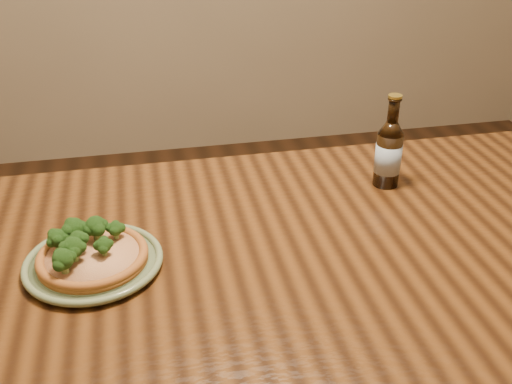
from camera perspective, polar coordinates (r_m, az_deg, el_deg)
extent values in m
cube|color=#4A280F|center=(1.19, 2.88, -6.57)|extent=(1.60, 0.90, 0.04)
cylinder|color=#4A280F|center=(1.95, 21.00, -6.17)|extent=(0.07, 0.07, 0.71)
cylinder|color=#677651|center=(1.17, -15.18, -6.65)|extent=(0.24, 0.24, 0.01)
torus|color=#677651|center=(1.17, -15.23, -6.37)|extent=(0.26, 0.26, 0.01)
torus|color=#677651|center=(1.17, -15.22, -6.41)|extent=(0.21, 0.21, 0.01)
cylinder|color=#9C5823|center=(1.17, -15.26, -6.17)|extent=(0.20, 0.20, 0.01)
torus|color=#9C5823|center=(1.16, -15.31, -5.85)|extent=(0.21, 0.21, 0.02)
cylinder|color=#D2B980|center=(1.16, -15.31, -5.85)|extent=(0.17, 0.17, 0.01)
sphere|color=#2A551A|center=(1.14, -14.31, -4.93)|extent=(0.03, 0.03, 0.03)
sphere|color=#2A551A|center=(1.14, -17.03, -5.06)|extent=(0.04, 0.04, 0.04)
sphere|color=#2A551A|center=(1.18, -18.41, -4.18)|extent=(0.05, 0.05, 0.04)
sphere|color=#2A551A|center=(1.11, -17.90, -6.11)|extent=(0.05, 0.05, 0.04)
sphere|color=#2A551A|center=(1.16, -16.60, -4.37)|extent=(0.04, 0.04, 0.03)
sphere|color=#2A551A|center=(1.19, -15.03, -3.14)|extent=(0.05, 0.05, 0.04)
sphere|color=#2A551A|center=(1.18, -13.25, -3.41)|extent=(0.03, 0.03, 0.03)
sphere|color=#2A551A|center=(1.19, -16.94, -3.32)|extent=(0.06, 0.06, 0.04)
cylinder|color=black|center=(1.42, 12.44, 3.04)|extent=(0.06, 0.06, 0.13)
cone|color=black|center=(1.39, 12.79, 5.98)|extent=(0.06, 0.06, 0.03)
cylinder|color=black|center=(1.37, 12.98, 7.63)|extent=(0.02, 0.02, 0.06)
torus|color=black|center=(1.36, 13.10, 8.60)|extent=(0.03, 0.03, 0.00)
cylinder|color=#A58C33|center=(1.36, 13.13, 8.87)|extent=(0.03, 0.03, 0.01)
cylinder|color=#98A7B8|center=(1.42, 12.46, 3.20)|extent=(0.06, 0.06, 0.07)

